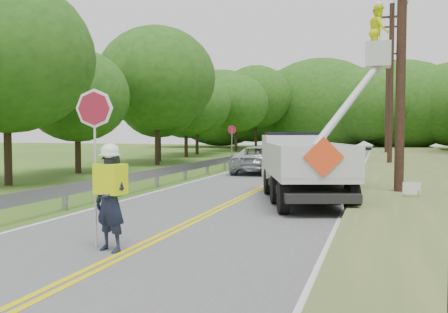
% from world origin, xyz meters
% --- Properties ---
extents(ground, '(140.00, 140.00, 0.00)m').
position_xyz_m(ground, '(0.00, 0.00, 0.00)').
color(ground, '#2C591A').
rests_on(ground, ground).
extents(road, '(7.20, 96.00, 0.03)m').
position_xyz_m(road, '(0.00, 14.00, 0.01)').
color(road, '#515154').
rests_on(road, ground).
extents(guardrail, '(0.18, 48.00, 0.77)m').
position_xyz_m(guardrail, '(-4.02, 14.91, 0.55)').
color(guardrail, gray).
rests_on(guardrail, ground).
extents(utility_poles, '(1.60, 43.30, 10.00)m').
position_xyz_m(utility_poles, '(5.00, 17.02, 5.27)').
color(utility_poles, black).
rests_on(utility_poles, ground).
extents(tall_grass_verge, '(7.00, 96.00, 0.30)m').
position_xyz_m(tall_grass_verge, '(7.10, 14.00, 0.15)').
color(tall_grass_verge, '#50642F').
rests_on(tall_grass_verge, ground).
extents(treeline_left, '(10.05, 55.26, 10.24)m').
position_xyz_m(treeline_left, '(-10.61, 29.97, 5.30)').
color(treeline_left, '#332319').
rests_on(treeline_left, ground).
extents(treeline_horizon, '(56.39, 15.08, 12.23)m').
position_xyz_m(treeline_horizon, '(1.16, 56.32, 5.50)').
color(treeline_horizon, '#204914').
rests_on(treeline_horizon, ground).
extents(flagger, '(1.18, 0.60, 3.03)m').
position_xyz_m(flagger, '(-0.37, 0.19, 1.10)').
color(flagger, '#191E33').
rests_on(flagger, road).
extents(bucket_truck, '(4.57, 6.65, 6.30)m').
position_xyz_m(bucket_truck, '(2.03, 8.61, 1.47)').
color(bucket_truck, black).
rests_on(bucket_truck, road).
extents(suv_silver, '(2.65, 5.27, 1.43)m').
position_xyz_m(suv_silver, '(-1.71, 17.68, 0.74)').
color(suv_silver, silver).
rests_on(suv_silver, road).
extents(suv_darkgrey, '(4.43, 6.37, 1.71)m').
position_xyz_m(suv_darkgrey, '(-2.28, 27.55, 0.88)').
color(suv_darkgrey, '#3C3D45').
rests_on(suv_darkgrey, road).
extents(stop_sign_permanent, '(0.48, 0.32, 2.61)m').
position_xyz_m(stop_sign_permanent, '(-4.18, 20.69, 1.74)').
color(stop_sign_permanent, gray).
rests_on(stop_sign_permanent, ground).
extents(yard_sign, '(0.51, 0.13, 0.74)m').
position_xyz_m(yard_sign, '(5.31, 7.64, 0.53)').
color(yard_sign, white).
rests_on(yard_sign, ground).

